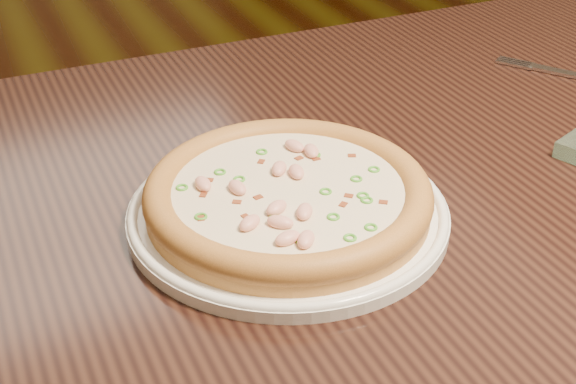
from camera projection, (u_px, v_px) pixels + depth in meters
name	position (u px, v px, depth m)	size (l,w,h in m)	color
ground	(274.00, 239.00, 2.03)	(9.00, 9.00, 0.00)	black
hero_table	(368.00, 245.00, 0.89)	(1.20, 0.80, 0.75)	black
plate	(288.00, 211.00, 0.76)	(0.30, 0.30, 0.02)	white
pizza	(288.00, 195.00, 0.75)	(0.27, 0.27, 0.03)	#C08548
fork	(567.00, 74.00, 1.05)	(0.11, 0.15, 0.00)	silver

